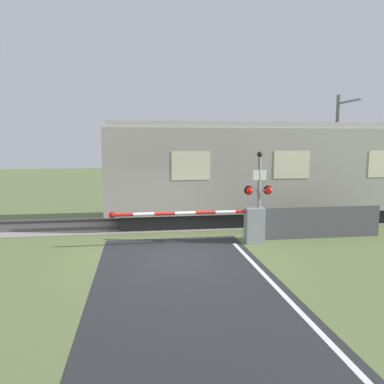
{
  "coord_description": "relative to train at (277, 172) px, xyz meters",
  "views": [
    {
      "loc": [
        -1.11,
        -10.56,
        3.28
      ],
      "look_at": [
        0.66,
        1.7,
        1.65
      ],
      "focal_mm": 35.0,
      "sensor_mm": 36.0,
      "label": 1
    }
  ],
  "objects": [
    {
      "name": "train",
      "position": [
        0.0,
        0.0,
        0.0
      ],
      "size": [
        14.04,
        3.08,
        4.07
      ],
      "color": "black",
      "rests_on": "ground_plane"
    },
    {
      "name": "crossing_barrier",
      "position": [
        -2.36,
        -3.36,
        -1.42
      ],
      "size": [
        5.0,
        0.44,
        1.17
      ],
      "color": "gray",
      "rests_on": "ground_plane"
    },
    {
      "name": "roadside_fence",
      "position": [
        0.46,
        -3.09,
        -1.53
      ],
      "size": [
        4.37,
        0.06,
        1.1
      ],
      "color": "#4C4C51",
      "rests_on": "ground_plane"
    },
    {
      "name": "ground_plane",
      "position": [
        -4.65,
        -4.46,
        -2.08
      ],
      "size": [
        80.0,
        80.0,
        0.0
      ],
      "primitive_type": "plane",
      "color": "#5B6B3D"
    },
    {
      "name": "catenary_pole",
      "position": [
        3.9,
        2.19,
        0.85
      ],
      "size": [
        0.2,
        1.9,
        5.58
      ],
      "color": "slate",
      "rests_on": "ground_plane"
    },
    {
      "name": "signal_post",
      "position": [
        -1.87,
        -3.36,
        -0.37
      ],
      "size": [
        0.95,
        0.26,
        3.01
      ],
      "color": "gray",
      "rests_on": "ground_plane"
    },
    {
      "name": "track_bed",
      "position": [
        -4.65,
        0.0,
        -2.06
      ],
      "size": [
        36.0,
        3.2,
        0.13
      ],
      "color": "gray",
      "rests_on": "ground_plane"
    }
  ]
}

